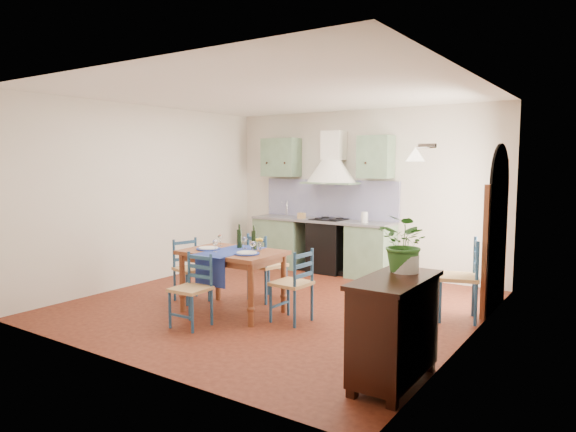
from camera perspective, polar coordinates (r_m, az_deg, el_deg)
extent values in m
plane|color=#41160D|center=(7.04, -1.15, -9.77)|extent=(5.00, 5.00, 0.00)
cube|color=silver|center=(8.95, 8.08, 2.65)|extent=(5.00, 0.04, 2.80)
cube|color=gray|center=(9.51, -0.72, -2.91)|extent=(0.90, 0.60, 0.88)
cube|color=gray|center=(8.63, 9.18, -3.90)|extent=(0.70, 0.60, 0.88)
cube|color=black|center=(8.99, 4.54, -3.45)|extent=(0.60, 0.58, 0.88)
cube|color=gray|center=(9.00, 3.74, -0.48)|extent=(2.60, 0.64, 0.04)
cube|color=silver|center=(9.45, -0.72, -0.18)|extent=(0.45, 0.40, 0.03)
cylinder|color=silver|center=(9.59, -0.11, 0.83)|extent=(0.02, 0.02, 0.26)
cube|color=black|center=(8.92, 4.57, -0.38)|extent=(0.55, 0.48, 0.02)
cube|color=black|center=(9.18, 3.86, -5.79)|extent=(2.60, 0.50, 0.08)
cube|color=#0B0957|center=(9.21, 4.61, 1.91)|extent=(2.65, 0.05, 0.68)
cube|color=gray|center=(9.56, -0.78, 6.52)|extent=(0.70, 0.34, 0.70)
cube|color=gray|center=(8.62, 9.72, 6.49)|extent=(0.55, 0.34, 0.70)
cone|color=white|center=(8.92, 4.80, 4.93)|extent=(0.96, 0.96, 0.40)
cube|color=white|center=(9.00, 5.11, 7.80)|extent=(0.36, 0.30, 0.50)
cube|color=silver|center=(5.74, 19.70, 0.52)|extent=(0.04, 5.00, 2.80)
cube|color=black|center=(7.16, 22.21, -3.18)|extent=(0.03, 1.00, 1.65)
cylinder|color=black|center=(7.09, 22.47, 3.42)|extent=(0.03, 1.00, 1.00)
cube|color=brown|center=(6.65, 21.04, -3.82)|extent=(0.06, 0.06, 1.65)
cube|color=brown|center=(7.69, 22.85, -2.61)|extent=(0.06, 0.06, 1.65)
cube|color=brown|center=(7.36, 22.49, -1.74)|extent=(0.04, 0.55, 1.96)
cylinder|color=silver|center=(4.51, 15.21, 7.53)|extent=(0.15, 0.04, 0.04)
cone|color=#FFEDC6|center=(4.54, 13.98, 6.67)|extent=(0.16, 0.16, 0.12)
cube|color=silver|center=(8.48, -15.14, 2.32)|extent=(0.04, 5.00, 2.80)
cube|color=white|center=(6.83, -1.20, 13.50)|extent=(5.00, 5.00, 0.01)
cube|color=brown|center=(6.56, -6.19, -4.10)|extent=(1.26, 0.84, 0.05)
cube|color=brown|center=(6.57, -6.18, -4.66)|extent=(1.13, 0.72, 0.08)
cylinder|color=brown|center=(6.76, -11.66, -7.32)|extent=(0.07, 0.07, 0.74)
cylinder|color=brown|center=(7.25, -7.79, -6.35)|extent=(0.07, 0.07, 0.74)
cylinder|color=brown|center=(6.05, -4.17, -8.80)|extent=(0.07, 0.07, 0.74)
cylinder|color=brown|center=(6.59, -0.49, -7.54)|extent=(0.07, 0.07, 0.74)
cube|color=navy|center=(6.52, -6.48, -3.92)|extent=(0.48, 0.94, 0.01)
cube|color=navy|center=(6.27, -8.67, -6.05)|extent=(0.47, 0.02, 0.38)
cylinder|color=navy|center=(6.68, -8.83, -3.61)|extent=(0.31, 0.31, 0.01)
cylinder|color=silver|center=(6.68, -8.83, -3.53)|extent=(0.25, 0.25, 0.01)
cylinder|color=navy|center=(6.28, -4.60, -4.17)|extent=(0.31, 0.31, 0.01)
cylinder|color=silver|center=(6.28, -4.60, -4.08)|extent=(0.25, 0.25, 0.01)
cylinder|color=black|center=(6.72, -5.41, -2.25)|extent=(0.07, 0.07, 0.32)
cylinder|color=black|center=(6.58, -3.79, -2.42)|extent=(0.07, 0.07, 0.32)
cylinder|color=white|center=(6.48, -3.18, -3.45)|extent=(0.05, 0.05, 0.10)
sphere|color=gold|center=(6.46, -3.18, -2.66)|extent=(0.10, 0.10, 0.10)
cylinder|color=navy|center=(6.17, -12.99, -10.13)|extent=(0.03, 0.03, 0.43)
cylinder|color=navy|center=(6.35, -10.91, -7.67)|extent=(0.03, 0.03, 0.85)
cylinder|color=navy|center=(5.95, -10.59, -10.69)|extent=(0.03, 0.03, 0.43)
cylinder|color=navy|center=(6.14, -8.52, -8.11)|extent=(0.03, 0.03, 0.85)
cube|color=tan|center=(6.12, -10.78, -7.98)|extent=(0.42, 0.42, 0.04)
cube|color=navy|center=(6.21, -9.76, -6.62)|extent=(0.36, 0.04, 0.04)
cube|color=navy|center=(6.19, -9.78, -5.60)|extent=(0.36, 0.04, 0.04)
cube|color=navy|center=(6.17, -9.79, -4.57)|extent=(0.36, 0.04, 0.04)
cube|color=navy|center=(6.07, -11.81, -10.83)|extent=(0.34, 0.05, 0.02)
cylinder|color=navy|center=(7.20, -0.21, -7.44)|extent=(0.04, 0.04, 0.48)
cylinder|color=navy|center=(6.91, -2.49, -6.09)|extent=(0.04, 0.04, 0.93)
cylinder|color=navy|center=(7.48, -2.18, -6.95)|extent=(0.04, 0.04, 0.48)
cylinder|color=navy|center=(7.19, -4.44, -5.62)|extent=(0.04, 0.04, 0.93)
cube|color=tan|center=(7.16, -2.33, -5.44)|extent=(0.52, 0.52, 0.04)
cube|color=navy|center=(7.02, -3.49, -4.61)|extent=(0.39, 0.11, 0.05)
cube|color=navy|center=(7.00, -3.50, -3.60)|extent=(0.39, 0.11, 0.05)
cube|color=navy|center=(6.98, -3.51, -2.60)|extent=(0.39, 0.11, 0.05)
cube|color=navy|center=(7.35, -1.21, -7.59)|extent=(0.37, 0.11, 0.03)
cylinder|color=navy|center=(7.04, -11.16, -8.04)|extent=(0.03, 0.03, 0.44)
cylinder|color=navy|center=(7.29, -12.52, -5.90)|extent=(0.03, 0.03, 0.85)
cylinder|color=navy|center=(7.21, -8.77, -7.66)|extent=(0.03, 0.03, 0.44)
cylinder|color=navy|center=(7.45, -10.18, -5.60)|extent=(0.03, 0.03, 0.85)
cube|color=tan|center=(7.22, -10.68, -5.79)|extent=(0.49, 0.49, 0.04)
cube|color=navy|center=(7.34, -11.36, -4.66)|extent=(0.12, 0.35, 0.04)
cube|color=navy|center=(7.32, -11.38, -3.78)|extent=(0.12, 0.35, 0.04)
cube|color=navy|center=(7.30, -11.40, -2.90)|extent=(0.12, 0.35, 0.04)
cube|color=navy|center=(7.14, -9.94, -8.22)|extent=(0.12, 0.34, 0.02)
cylinder|color=navy|center=(6.49, 0.04, -9.05)|extent=(0.04, 0.04, 0.45)
cylinder|color=navy|center=(6.24, 2.67, -7.62)|extent=(0.04, 0.04, 0.89)
cylinder|color=navy|center=(6.22, -1.94, -9.72)|extent=(0.04, 0.04, 0.45)
cylinder|color=navy|center=(5.96, 0.74, -8.27)|extent=(0.04, 0.04, 0.89)
cube|color=tan|center=(6.19, 0.38, -7.49)|extent=(0.43, 0.43, 0.04)
cube|color=navy|center=(6.07, 1.73, -6.59)|extent=(0.04, 0.38, 0.04)
cube|color=navy|center=(6.04, 1.74, -5.49)|extent=(0.04, 0.38, 0.04)
cube|color=navy|center=(6.02, 1.74, -4.39)|extent=(0.04, 0.38, 0.04)
cube|color=navy|center=(6.37, -0.93, -9.81)|extent=(0.05, 0.36, 0.02)
cylinder|color=navy|center=(6.84, 16.51, -8.28)|extent=(0.04, 0.04, 0.51)
cylinder|color=navy|center=(6.80, 19.97, -6.35)|extent=(0.04, 0.04, 1.00)
cylinder|color=navy|center=(6.45, 16.53, -9.15)|extent=(0.04, 0.04, 0.51)
cylinder|color=navy|center=(6.41, 20.21, -7.11)|extent=(0.04, 0.04, 1.00)
cube|color=tan|center=(6.58, 18.34, -6.44)|extent=(0.59, 0.59, 0.04)
cube|color=navy|center=(6.57, 20.14, -5.30)|extent=(0.16, 0.41, 0.05)
cube|color=navy|center=(6.54, 20.18, -4.15)|extent=(0.16, 0.41, 0.05)
cube|color=navy|center=(6.52, 20.23, -2.99)|extent=(0.16, 0.41, 0.05)
cube|color=navy|center=(6.65, 16.50, -9.16)|extent=(0.15, 0.39, 0.03)
cube|color=black|center=(4.61, 11.74, -12.12)|extent=(0.45, 1.00, 0.82)
cube|color=black|center=(4.49, 11.85, -6.96)|extent=(0.50, 1.05, 0.04)
cube|color=brown|center=(4.51, 7.81, -12.99)|extent=(0.02, 0.38, 0.63)
cube|color=brown|center=(4.91, 10.23, -11.45)|extent=(0.02, 0.38, 0.63)
cube|color=black|center=(4.46, 7.14, -18.86)|extent=(0.08, 0.08, 0.08)
cube|color=black|center=(5.20, 11.68, -15.22)|extent=(0.08, 0.08, 0.08)
cube|color=black|center=(4.33, 11.53, -19.73)|extent=(0.08, 0.08, 0.08)
cube|color=black|center=(5.09, 15.47, -15.80)|extent=(0.08, 0.08, 0.08)
imported|color=#326D29|center=(4.67, 12.96, -3.00)|extent=(0.58, 0.54, 0.52)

